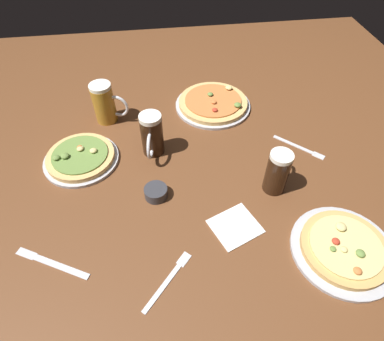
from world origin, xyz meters
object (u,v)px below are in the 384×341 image
object	(u,v)px
napkin_folded	(235,226)
knife_right	(51,263)
pizza_plate_far	(213,103)
ramekin_sauce	(156,192)
pizza_plate_side	(81,158)
fork_spare	(300,147)
beer_mug_dark	(105,103)
fork_left	(168,280)
beer_mug_amber	(278,171)
beer_mug_pale	(152,135)
pizza_plate_near	(344,249)

from	to	relation	value
napkin_folded	knife_right	bearing A→B (deg)	-174.98
napkin_folded	knife_right	xyz separation A→B (m)	(-0.55, -0.05, -0.00)
pizza_plate_far	ramekin_sauce	bearing A→B (deg)	-120.99
pizza_plate_side	ramekin_sauce	distance (m)	0.33
fork_spare	beer_mug_dark	bearing A→B (deg)	159.40
fork_spare	fork_left	bearing A→B (deg)	-140.15
beer_mug_dark	beer_mug_amber	world-z (taller)	beer_mug_dark
pizza_plate_side	fork_left	xyz separation A→B (m)	(0.28, -0.50, -0.01)
ramekin_sauce	fork_left	size ratio (longest dim) A/B	0.47
fork_left	napkin_folded	bearing A→B (deg)	32.89
pizza_plate_side	beer_mug_amber	xyz separation A→B (m)	(0.67, -0.22, 0.06)
beer_mug_dark	beer_mug_pale	bearing A→B (deg)	-51.29
pizza_plate_far	fork_spare	bearing A→B (deg)	-47.17
pizza_plate_side	knife_right	size ratio (longest dim) A/B	1.23
beer_mug_pale	knife_right	distance (m)	0.53
napkin_folded	beer_mug_pale	bearing A→B (deg)	121.96
pizza_plate_near	beer_mug_amber	size ratio (longest dim) A/B	1.89
beer_mug_amber	beer_mug_dark	bearing A→B (deg)	141.88
pizza_plate_far	pizza_plate_side	distance (m)	0.60
pizza_plate_near	napkin_folded	size ratio (longest dim) A/B	2.18
ramekin_sauce	knife_right	xyz separation A→B (m)	(-0.31, -0.20, -0.02)
beer_mug_pale	pizza_plate_near	bearing A→B (deg)	-43.47
beer_mug_pale	fork_spare	world-z (taller)	beer_mug_pale
fork_spare	knife_right	bearing A→B (deg)	-157.46
knife_right	beer_mug_dark	bearing A→B (deg)	77.73
ramekin_sauce	pizza_plate_side	bearing A→B (deg)	142.39
knife_right	beer_mug_amber	bearing A→B (deg)	14.75
fork_left	ramekin_sauce	bearing A→B (deg)	92.70
pizza_plate_far	beer_mug_dark	distance (m)	0.46
beer_mug_amber	napkin_folded	distance (m)	0.23
pizza_plate_near	pizza_plate_side	xyz separation A→B (m)	(-0.79, 0.49, 0.00)
pizza_plate_far	beer_mug_amber	distance (m)	0.50
pizza_plate_far	ramekin_sauce	xyz separation A→B (m)	(-0.28, -0.47, 0.00)
ramekin_sauce	knife_right	distance (m)	0.37
pizza_plate_side	ramekin_sauce	xyz separation A→B (m)	(0.26, -0.20, 0.00)
beer_mug_dark	fork_left	bearing A→B (deg)	-75.72
beer_mug_dark	pizza_plate_side	bearing A→B (deg)	-111.33
pizza_plate_side	beer_mug_pale	size ratio (longest dim) A/B	1.63
napkin_folded	pizza_plate_side	bearing A→B (deg)	144.24
beer_mug_amber	fork_spare	size ratio (longest dim) A/B	0.99
pizza_plate_near	pizza_plate_side	distance (m)	0.93
beer_mug_pale	fork_left	distance (m)	0.52
pizza_plate_side	beer_mug_dark	size ratio (longest dim) A/B	1.62
beer_mug_pale	knife_right	size ratio (longest dim) A/B	0.76
knife_right	ramekin_sauce	bearing A→B (deg)	33.22
pizza_plate_side	ramekin_sauce	size ratio (longest dim) A/B	3.51
pizza_plate_near	beer_mug_dark	bearing A→B (deg)	134.33
pizza_plate_side	beer_mug_pale	xyz separation A→B (m)	(0.27, 0.01, 0.07)
pizza_plate_near	napkin_folded	bearing A→B (deg)	156.71
pizza_plate_near	pizza_plate_far	distance (m)	0.79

